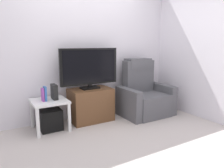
# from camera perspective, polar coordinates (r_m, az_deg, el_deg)

# --- Properties ---
(ground_plane) EXTENTS (6.40, 6.40, 0.00)m
(ground_plane) POSITION_cam_1_polar(r_m,az_deg,el_deg) (3.26, 0.45, -14.08)
(ground_plane) COLOR #BCB2AD
(wall_back) EXTENTS (6.40, 0.06, 2.60)m
(wall_back) POSITION_cam_1_polar(r_m,az_deg,el_deg) (3.97, -8.01, 9.65)
(wall_back) COLOR silver
(wall_back) RESTS_ON ground
(wall_side) EXTENTS (0.06, 4.48, 2.60)m
(wall_side) POSITION_cam_1_polar(r_m,az_deg,el_deg) (4.24, 23.15, 8.97)
(wall_side) COLOR silver
(wall_side) RESTS_ON ground
(tv_stand) EXTENTS (0.73, 0.48, 0.58)m
(tv_stand) POSITION_cam_1_polar(r_m,az_deg,el_deg) (3.86, -5.72, -5.51)
(tv_stand) COLOR brown
(tv_stand) RESTS_ON ground
(television) EXTENTS (1.06, 0.20, 0.71)m
(television) POSITION_cam_1_polar(r_m,az_deg,el_deg) (3.74, -6.03, 4.40)
(television) COLOR black
(television) RESTS_ON tv_stand
(recliner_armchair) EXTENTS (0.98, 0.78, 1.08)m
(recliner_armchair) POSITION_cam_1_polar(r_m,az_deg,el_deg) (4.22, 8.58, -3.03)
(recliner_armchair) COLOR #515156
(recliner_armchair) RESTS_ON ground
(side_table) EXTENTS (0.54, 0.54, 0.49)m
(side_table) POSITION_cam_1_polar(r_m,az_deg,el_deg) (3.55, -16.40, -5.38)
(side_table) COLOR white
(side_table) RESTS_ON ground
(subwoofer_box) EXTENTS (0.33, 0.33, 0.33)m
(subwoofer_box) POSITION_cam_1_polar(r_m,az_deg,el_deg) (3.62, -16.20, -9.08)
(subwoofer_box) COLOR black
(subwoofer_box) RESTS_ON ground
(book_leftmost) EXTENTS (0.03, 0.10, 0.20)m
(book_leftmost) POSITION_cam_1_polar(r_m,az_deg,el_deg) (3.46, -18.08, -2.76)
(book_leftmost) COLOR purple
(book_leftmost) RESTS_ON side_table
(book_middle) EXTENTS (0.03, 0.11, 0.23)m
(book_middle) POSITION_cam_1_polar(r_m,az_deg,el_deg) (3.47, -17.46, -2.51)
(book_middle) COLOR #3366B2
(book_middle) RESTS_ON side_table
(game_console) EXTENTS (0.07, 0.20, 0.24)m
(game_console) POSITION_cam_1_polar(r_m,az_deg,el_deg) (3.53, -15.20, -2.05)
(game_console) COLOR black
(game_console) RESTS_ON side_table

